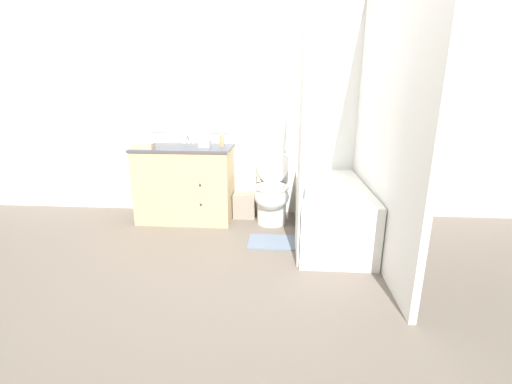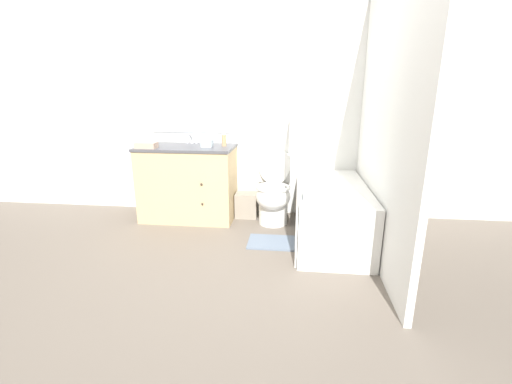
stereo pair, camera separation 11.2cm
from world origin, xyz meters
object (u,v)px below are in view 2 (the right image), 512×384
object	(u,v)px
wastebasket	(247,205)
soap_dispenser	(224,140)
vanity_cabinet	(188,182)
bath_mat	(273,242)
toilet	(273,193)
hand_towel_folded	(146,145)
bath_towel_folded	(324,194)
bathtub	(331,212)
tissue_box	(207,143)
sink_faucet	(192,140)

from	to	relation	value
wastebasket	soap_dispenser	bearing A→B (deg)	-168.09
vanity_cabinet	bath_mat	size ratio (longest dim) A/B	2.16
wastebasket	bath_mat	distance (m)	0.82
toilet	wastebasket	distance (m)	0.41
hand_towel_folded	bath_towel_folded	bearing A→B (deg)	-20.63
toilet	bathtub	distance (m)	0.72
hand_towel_folded	bath_towel_folded	xyz separation A→B (m)	(1.87, -0.70, -0.28)
toilet	soap_dispenser	bearing A→B (deg)	170.33
vanity_cabinet	soap_dispenser	bearing A→B (deg)	6.37
vanity_cabinet	tissue_box	bearing A→B (deg)	-3.41
sink_faucet	wastebasket	xyz separation A→B (m)	(0.67, -0.11, -0.74)
soap_dispenser	bath_towel_folded	world-z (taller)	soap_dispenser
wastebasket	soap_dispenser	size ratio (longest dim) A/B	1.87
sink_faucet	toilet	world-z (taller)	sink_faucet
bath_towel_folded	wastebasket	bearing A→B (deg)	129.45
wastebasket	bathtub	bearing A→B (deg)	-29.51
tissue_box	bath_mat	xyz separation A→B (m)	(0.79, -0.60, -0.89)
tissue_box	soap_dispenser	distance (m)	0.19
sink_faucet	bath_towel_folded	world-z (taller)	sink_faucet
toilet	wastebasket	world-z (taller)	toilet
sink_faucet	bath_towel_folded	xyz separation A→B (m)	(1.48, -1.10, -0.28)
vanity_cabinet	wastebasket	xyz separation A→B (m)	(0.67, 0.10, -0.29)
vanity_cabinet	toilet	xyz separation A→B (m)	(1.00, -0.05, -0.09)
soap_dispenser	bath_towel_folded	size ratio (longest dim) A/B	0.43
vanity_cabinet	soap_dispenser	xyz separation A→B (m)	(0.42, 0.05, 0.49)
tissue_box	bathtub	bearing A→B (deg)	-17.02
soap_dispenser	bath_mat	distance (m)	1.29
bathtub	tissue_box	distance (m)	1.54
bath_towel_folded	bath_mat	world-z (taller)	bath_towel_folded
tissue_box	soap_dispenser	bearing A→B (deg)	19.26
bath_towel_folded	toilet	bearing A→B (deg)	120.02
soap_dispenser	hand_towel_folded	distance (m)	0.84
sink_faucet	bathtub	xyz separation A→B (m)	(1.60, -0.64, -0.61)
hand_towel_folded	bath_towel_folded	world-z (taller)	hand_towel_folded
sink_faucet	vanity_cabinet	bearing A→B (deg)	-90.00
bathtub	soap_dispenser	bearing A→B (deg)	157.95
vanity_cabinet	sink_faucet	size ratio (longest dim) A/B	7.58
hand_towel_folded	soap_dispenser	bearing A→B (deg)	16.09
bathtub	soap_dispenser	distance (m)	1.42
bath_mat	vanity_cabinet	bearing A→B (deg)	149.12
toilet	hand_towel_folded	xyz separation A→B (m)	(-1.38, -0.14, 0.54)
bath_towel_folded	tissue_box	bearing A→B (deg)	144.66
hand_towel_folded	bathtub	bearing A→B (deg)	-6.95
wastebasket	bath_towel_folded	size ratio (longest dim) A/B	0.81
vanity_cabinet	bath_mat	distance (m)	1.28
sink_faucet	bath_mat	world-z (taller)	sink_faucet
soap_dispenser	wastebasket	bearing A→B (deg)	11.91
vanity_cabinet	toilet	distance (m)	1.00
bathtub	wastebasket	world-z (taller)	bathtub
vanity_cabinet	bathtub	bearing A→B (deg)	-15.01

